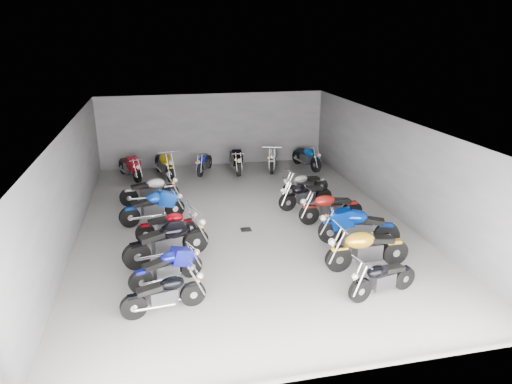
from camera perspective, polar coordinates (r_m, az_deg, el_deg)
ground at (r=14.52m, az=-1.64°, el=-3.95°), size 14.00×14.00×0.00m
wall_back at (r=20.67m, az=-5.33°, el=7.75°), size 10.00×0.10×3.20m
wall_left at (r=13.99m, az=-22.26°, el=0.63°), size 0.10×14.00×3.20m
wall_right at (r=15.63m, az=16.66°, el=3.16°), size 0.10×14.00×3.20m
ceiling at (r=13.57m, az=-1.77°, el=8.63°), size 10.00×14.00×0.04m
drain_grate at (r=14.07m, az=-1.26°, el=-4.72°), size 0.32×0.32×0.01m
motorcycle_left_a at (r=10.22m, az=-11.33°, el=-12.32°), size 1.85×0.51×0.82m
motorcycle_left_b at (r=11.22m, az=-11.02°, el=-9.23°), size 1.78×0.82×0.82m
motorcycle_left_c at (r=12.25m, az=-10.97°, el=-6.03°), size 2.28×0.94×1.04m
motorcycle_left_d at (r=13.51m, az=-10.87°, el=-4.10°), size 1.87×0.42×0.82m
motorcycle_left_e at (r=14.81m, az=-12.73°, el=-1.83°), size 2.06×0.80×0.93m
motorcycle_left_f at (r=16.42m, az=-13.07°, el=0.22°), size 2.07×0.50×0.91m
motorcycle_right_a at (r=10.97m, az=15.49°, el=-10.33°), size 1.83×0.57×0.82m
motorcycle_right_b at (r=12.02m, az=13.66°, el=-6.88°), size 2.27×0.45×1.00m
motorcycle_right_c at (r=13.23m, az=12.60°, el=-4.27°), size 2.20×0.90×1.00m
motorcycle_right_d at (r=14.60m, az=9.25°, el=-1.92°), size 2.11×0.42×0.93m
motorcycle_right_e at (r=15.69m, az=6.14°, el=-0.33°), size 2.00×0.57×0.89m
motorcycle_right_f at (r=16.88m, az=6.12°, el=0.99°), size 1.87×0.55×0.83m
motorcycle_back_a at (r=19.48m, az=-15.49°, el=3.06°), size 1.00×1.96×0.92m
motorcycle_back_b at (r=19.33m, az=-11.37°, el=3.43°), size 0.75×2.28×1.02m
motorcycle_back_c at (r=19.70m, az=-6.47°, el=3.66°), size 0.84×1.76×0.82m
motorcycle_back_d at (r=19.76m, az=-2.58°, el=4.05°), size 0.42×2.18×0.96m
motorcycle_back_e at (r=20.08m, az=2.03°, el=4.29°), size 0.71×2.12×0.95m
motorcycle_back_f at (r=20.36m, az=6.38°, el=4.38°), size 0.69×2.10×0.94m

